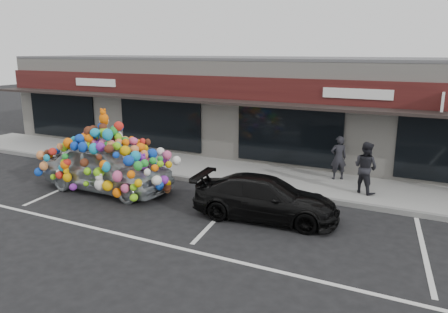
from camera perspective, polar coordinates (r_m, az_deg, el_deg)
The scene contains 12 objects.
ground at distance 14.09m, azimuth -10.93°, elevation -5.71°, with size 90.00×90.00×0.00m, color black.
shop_building at distance 20.75m, azimuth 3.24°, elevation 6.90°, with size 24.00×7.20×4.31m.
sidewalk at distance 17.24m, azimuth -2.82°, elevation -1.59°, with size 26.00×3.00×0.15m, color #969691.
kerb at distance 16.01m, azimuth -5.48°, elevation -2.86°, with size 26.00×0.18×0.16m, color slate.
parking_stripe_left at distance 16.31m, azimuth -19.45°, elevation -3.55°, with size 0.12×4.40×0.01m, color silver.
parking_stripe_mid at distance 12.82m, azimuth -0.32°, elevation -7.43°, with size 0.12×4.40×0.01m, color silver.
parking_stripe_right at distance 11.59m, azimuth 24.65°, elevation -11.14°, with size 0.12×4.40×0.01m, color silver.
lane_line at distance 11.26m, azimuth -9.98°, elevation -10.75°, with size 14.00×0.12×0.01m, color silver.
toy_car at distance 15.17m, azimuth -15.06°, elevation -0.68°, with size 3.35×4.97×2.89m.
black_sedan at distance 12.33m, azimuth 5.44°, elevation -5.44°, with size 4.09×1.66×1.19m, color black.
pedestrian_a at distance 15.92m, azimuth 14.73°, elevation -0.15°, with size 0.57×0.37×1.57m, color black.
pedestrian_b at distance 14.63m, azimuth 18.00°, elevation -1.37°, with size 0.81×0.63×1.67m, color black.
Camera 1 is at (8.28, -10.42, 4.64)m, focal length 35.00 mm.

